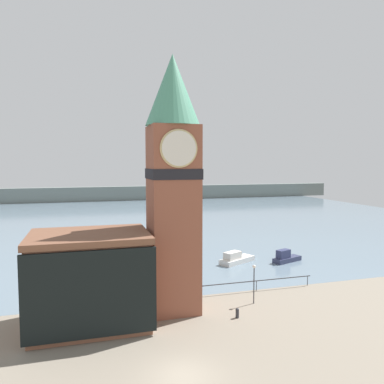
{
  "coord_description": "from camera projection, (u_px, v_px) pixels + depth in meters",
  "views": [
    {
      "loc": [
        -5.72,
        -21.8,
        13.33
      ],
      "look_at": [
        2.87,
        7.89,
        10.93
      ],
      "focal_mm": 35.0,
      "sensor_mm": 36.0,
      "label": 1
    }
  ],
  "objects": [
    {
      "name": "ground_plane",
      "position": [
        183.0,
        376.0,
        23.49
      ],
      "size": [
        160.0,
        160.0,
        0.0
      ],
      "primitive_type": "plane",
      "color": "gray"
    },
    {
      "name": "water",
      "position": [
        109.0,
        216.0,
        93.67
      ],
      "size": [
        160.0,
        120.0,
        0.0
      ],
      "color": "slate",
      "rests_on": "ground_plane"
    },
    {
      "name": "far_shoreline",
      "position": [
        101.0,
        194.0,
        131.79
      ],
      "size": [
        180.0,
        3.0,
        5.0
      ],
      "color": "slate",
      "rests_on": "water"
    },
    {
      "name": "pier_railing",
      "position": [
        256.0,
        282.0,
        39.05
      ],
      "size": [
        12.83,
        0.08,
        1.09
      ],
      "color": "#333338",
      "rests_on": "ground_plane"
    },
    {
      "name": "clock_tower",
      "position": [
        173.0,
        177.0,
        33.14
      ],
      "size": [
        4.81,
        4.81,
        22.78
      ],
      "color": "brown",
      "rests_on": "ground_plane"
    },
    {
      "name": "pier_building",
      "position": [
        90.0,
        279.0,
        30.69
      ],
      "size": [
        9.68,
        7.4,
        7.62
      ],
      "color": "#935B42",
      "rests_on": "ground_plane"
    },
    {
      "name": "boat_near",
      "position": [
        236.0,
        259.0,
        49.86
      ],
      "size": [
        5.59,
        4.09,
        1.64
      ],
      "rotation": [
        0.0,
        0.0,
        0.48
      ],
      "color": "silver",
      "rests_on": "water"
    },
    {
      "name": "boat_far",
      "position": [
        286.0,
        257.0,
        50.45
      ],
      "size": [
        4.59,
        2.82,
        1.74
      ],
      "rotation": [
        0.0,
        0.0,
        0.35
      ],
      "color": "#333856",
      "rests_on": "water"
    },
    {
      "name": "mooring_bollard_near",
      "position": [
        237.0,
        313.0,
        32.23
      ],
      "size": [
        0.31,
        0.31,
        0.85
      ],
      "color": "#2D2D33",
      "rests_on": "ground_plane"
    },
    {
      "name": "lamp_post",
      "position": [
        254.0,
        276.0,
        35.38
      ],
      "size": [
        0.32,
        0.32,
        3.74
      ],
      "color": "#2D2D33",
      "rests_on": "ground_plane"
    }
  ]
}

